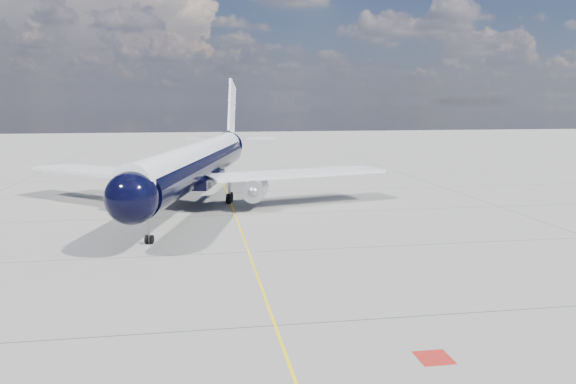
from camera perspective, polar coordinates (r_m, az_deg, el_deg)
The scene contains 4 objects.
ground at distance 64.44m, azimuth -5.69°, elevation -1.47°, with size 320.00×320.00×0.00m, color gray.
taxiway_centerline at distance 59.54m, azimuth -5.38°, elevation -2.34°, with size 0.16×160.00×0.01m, color yellow.
red_marking at distance 28.20m, azimuth 14.61°, elevation -15.98°, with size 1.60×1.60×0.01m, color maroon.
main_airliner at distance 66.55m, azimuth -9.00°, elevation 2.97°, with size 42.71×52.77×15.42m.
Camera 1 is at (-3.96, -33.21, 11.85)m, focal length 35.00 mm.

